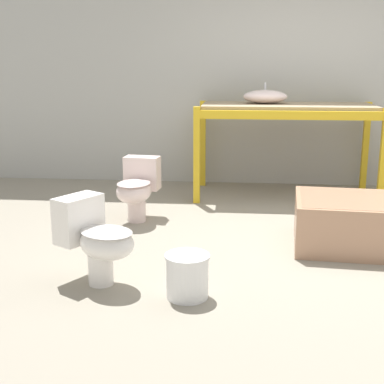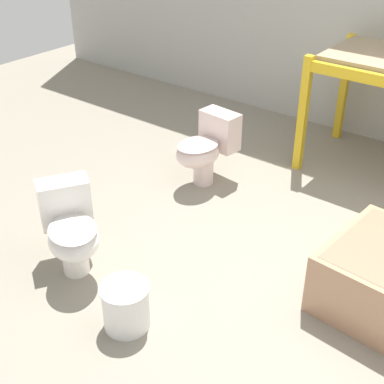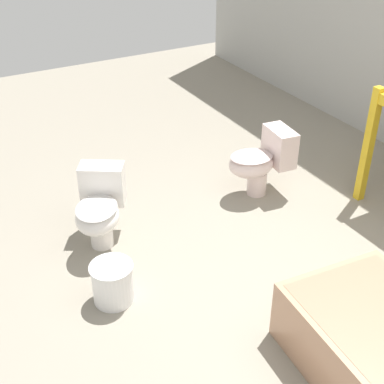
# 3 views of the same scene
# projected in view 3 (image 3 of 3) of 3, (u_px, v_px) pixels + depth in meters

# --- Properties ---
(ground_plane) EXTENTS (12.00, 12.00, 0.00)m
(ground_plane) POSITION_uv_depth(u_px,v_px,m) (364.00, 325.00, 3.51)
(ground_plane) COLOR gray
(toilet_near) EXTENTS (0.66, 0.59, 0.61)m
(toilet_near) POSITION_uv_depth(u_px,v_px,m) (100.00, 207.00, 4.10)
(toilet_near) COLOR white
(toilet_near) RESTS_ON ground_plane
(toilet_far) EXTENTS (0.40, 0.61, 0.61)m
(toilet_far) POSITION_uv_depth(u_px,v_px,m) (261.00, 160.00, 4.74)
(toilet_far) COLOR silver
(toilet_far) RESTS_ON ground_plane
(bucket_white) EXTENTS (0.30, 0.30, 0.30)m
(bucket_white) POSITION_uv_depth(u_px,v_px,m) (113.00, 282.00, 3.64)
(bucket_white) COLOR white
(bucket_white) RESTS_ON ground_plane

